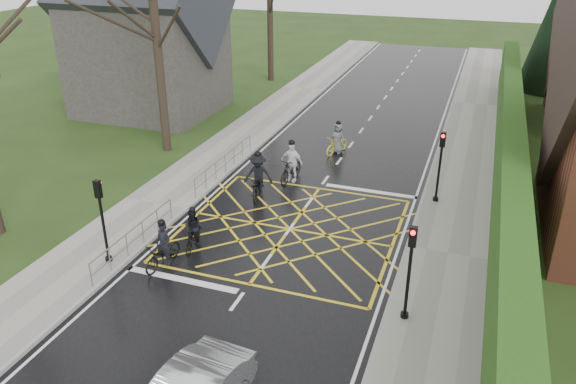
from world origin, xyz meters
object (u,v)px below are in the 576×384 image
Objects in this scene: cyclist_mid at (258,180)px; cyclist_front at (291,166)px; cyclist_lead at (337,142)px; cyclist_rear at (163,251)px; cyclist_back at (193,233)px.

cyclist_mid is 1.10× the size of cyclist_front.
cyclist_front is 4.36m from cyclist_lead.
cyclist_rear is 0.83× the size of cyclist_mid.
cyclist_front is (1.37, 6.85, 0.12)m from cyclist_back.
cyclist_mid reaches higher than cyclist_lead.
cyclist_rear is 1.11× the size of cyclist_back.
cyclist_back is 0.90× the size of cyclist_lead.
cyclist_back is (0.41, 1.42, 0.05)m from cyclist_rear.
cyclist_front is (0.83, 2.00, -0.02)m from cyclist_mid.
cyclist_front is at bearing 85.29° from cyclist_rear.
cyclist_front reaches higher than cyclist_back.
cyclist_mid is at bearing -87.46° from cyclist_lead.
cyclist_rear is 8.46m from cyclist_front.
cyclist_front is (1.78, 8.27, 0.17)m from cyclist_rear.
cyclist_back is 0.82× the size of cyclist_front.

